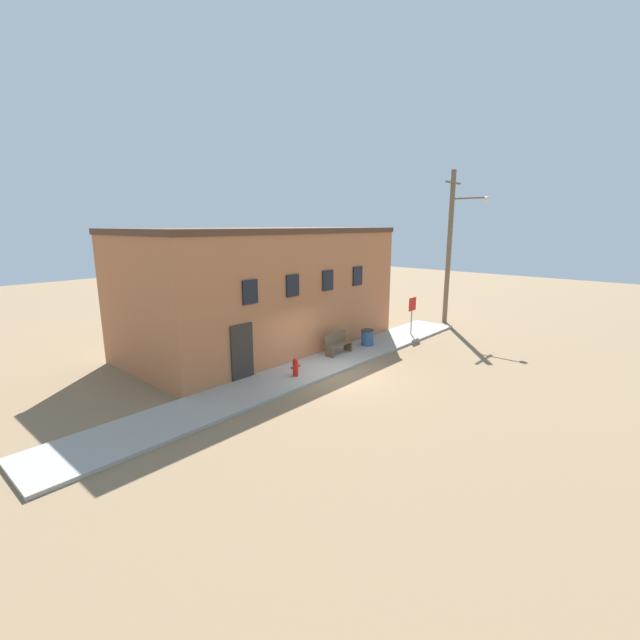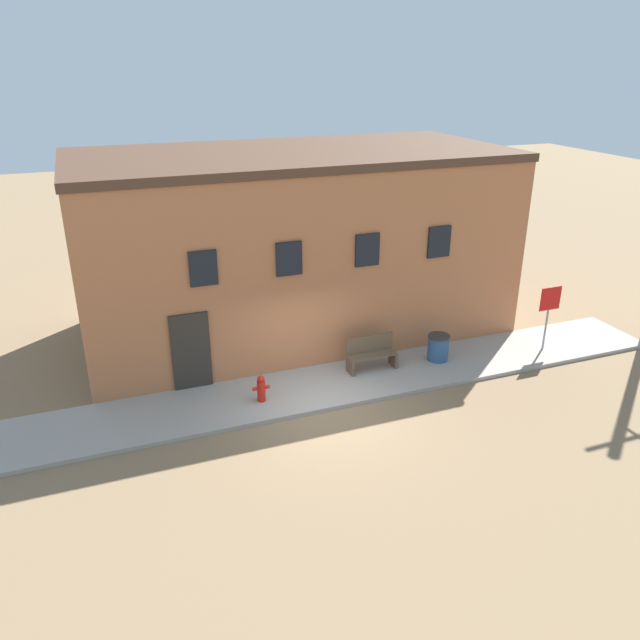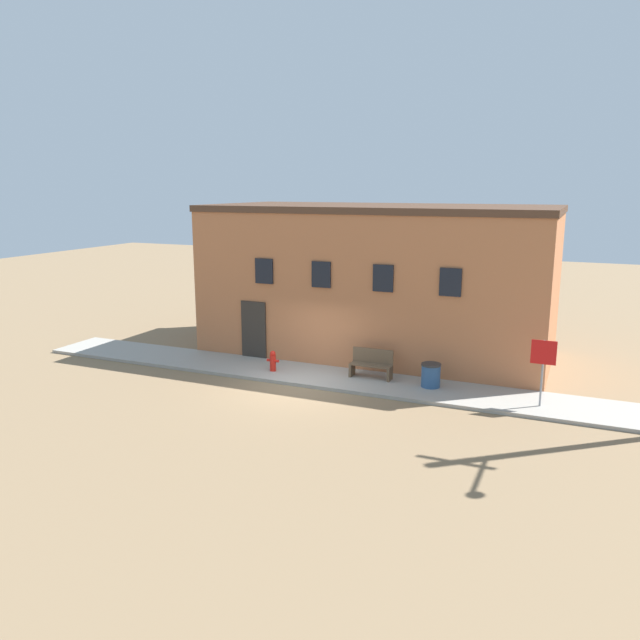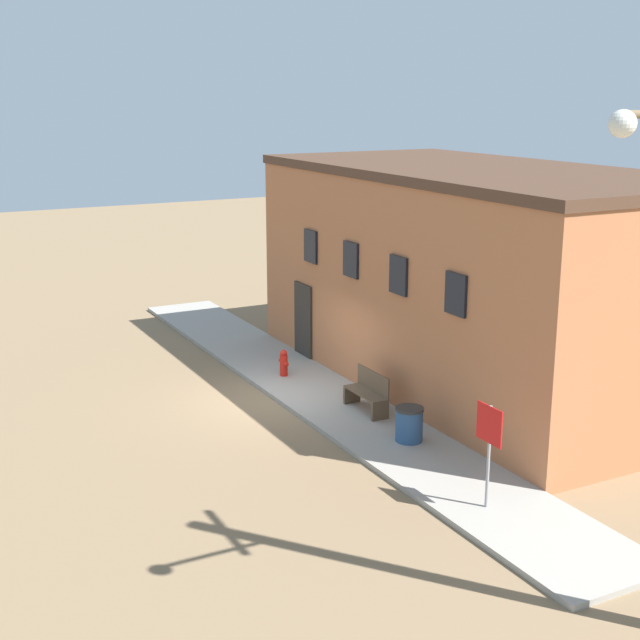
% 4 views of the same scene
% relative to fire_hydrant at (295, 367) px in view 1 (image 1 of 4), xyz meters
% --- Properties ---
extents(ground_plane, '(80.00, 80.00, 0.00)m').
position_rel_fire_hydrant_xyz_m(ground_plane, '(1.38, -0.93, -0.47)').
color(ground_plane, '#846B4C').
extents(sidewalk, '(21.05, 2.29, 0.11)m').
position_rel_fire_hydrant_xyz_m(sidewalk, '(1.38, 0.22, -0.41)').
color(sidewalk, '#9E998E').
rests_on(sidewalk, ground).
extents(brick_building, '(12.84, 6.12, 5.64)m').
position_rel_fire_hydrant_xyz_m(brick_building, '(2.35, 4.36, 2.35)').
color(brick_building, '#B26B42').
rests_on(brick_building, ground).
extents(fire_hydrant, '(0.44, 0.21, 0.71)m').
position_rel_fire_hydrant_xyz_m(fire_hydrant, '(0.00, 0.00, 0.00)').
color(fire_hydrant, red).
rests_on(fire_hydrant, sidewalk).
extents(stop_sign, '(0.70, 0.06, 1.95)m').
position_rel_fire_hydrant_xyz_m(stop_sign, '(8.70, -0.06, 1.01)').
color(stop_sign, gray).
rests_on(stop_sign, sidewalk).
extents(bench, '(1.40, 0.44, 0.96)m').
position_rel_fire_hydrant_xyz_m(bench, '(3.35, 0.62, 0.09)').
color(bench, brown).
rests_on(bench, sidewalk).
extents(trash_bin, '(0.62, 0.62, 0.76)m').
position_rel_fire_hydrant_xyz_m(trash_bin, '(5.38, 0.45, 0.03)').
color(trash_bin, '#2D517F').
rests_on(trash_bin, sidewalk).
extents(utility_pole, '(1.80, 2.28, 8.82)m').
position_rel_fire_hydrant_xyz_m(utility_pole, '(13.00, -0.02, 4.22)').
color(utility_pole, brown).
rests_on(utility_pole, ground).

